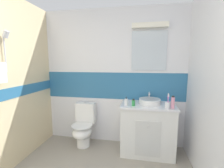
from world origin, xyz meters
name	(u,v)px	position (x,y,z in m)	size (l,w,h in m)	color
wall_back_tiled	(114,77)	(0.01, 2.45, 1.26)	(3.20, 0.20, 2.50)	white
vanity_cabinet	(147,128)	(0.64, 2.14, 0.43)	(0.88, 0.55, 0.85)	silver
sink_basin	(150,101)	(0.67, 2.17, 0.90)	(0.35, 0.40, 0.17)	white
toilet	(84,126)	(-0.51, 2.16, 0.37)	(0.37, 0.50, 0.79)	white
toothbrush_cup	(167,104)	(0.92, 1.96, 0.91)	(0.07, 0.07, 0.23)	white
soap_dispenser	(126,102)	(0.29, 1.98, 0.91)	(0.06, 0.06, 0.15)	white
lotion_bottle_short	(133,103)	(0.40, 1.98, 0.90)	(0.05, 0.05, 0.12)	green
shampoo_bottle_tall	(173,102)	(0.99, 1.97, 0.94)	(0.06, 0.06, 0.19)	pink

